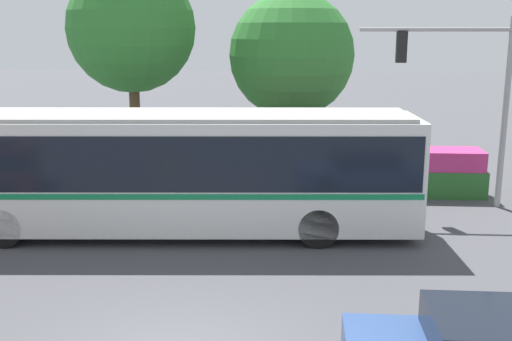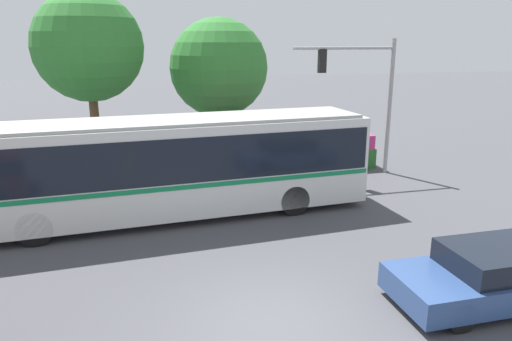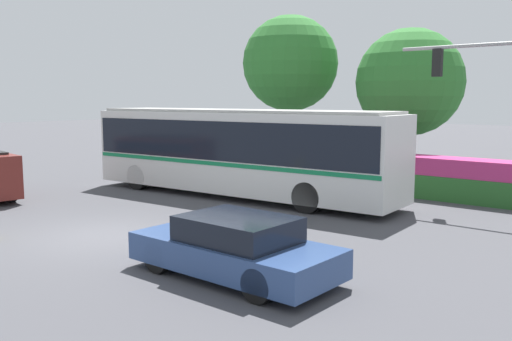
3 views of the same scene
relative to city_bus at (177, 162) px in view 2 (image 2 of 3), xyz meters
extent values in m
plane|color=#444449|center=(1.15, -6.73, -1.82)|extent=(140.00, 140.00, 0.00)
cube|color=silver|center=(0.01, 0.00, -0.15)|extent=(12.49, 3.23, 2.85)
cube|color=black|center=(0.01, 0.00, 0.31)|extent=(12.24, 3.26, 1.37)
cube|color=#147A47|center=(0.01, 0.00, -0.49)|extent=(12.37, 3.26, 0.14)
cube|color=#959592|center=(0.01, 0.00, 1.33)|extent=(11.98, 3.01, 0.10)
cylinder|color=black|center=(-4.12, -1.35, -1.32)|extent=(1.02, 0.36, 1.00)
cylinder|color=black|center=(-4.25, 0.83, -1.32)|extent=(1.02, 0.36, 1.00)
cylinder|color=black|center=(3.66, -0.87, -1.32)|extent=(1.02, 0.36, 1.00)
cylinder|color=black|center=(3.52, 1.31, -1.32)|extent=(1.02, 0.36, 1.00)
cube|color=navy|center=(6.06, -7.02, -1.35)|extent=(4.42, 1.91, 0.58)
cube|color=black|center=(6.17, -7.02, -0.81)|extent=(2.21, 1.67, 0.50)
cylinder|color=black|center=(4.69, -7.84, -1.50)|extent=(0.65, 0.22, 0.65)
cylinder|color=black|center=(4.70, -6.18, -1.50)|extent=(0.65, 0.22, 0.65)
cylinder|color=black|center=(7.39, -6.20, -1.50)|extent=(0.65, 0.22, 0.65)
cylinder|color=gray|center=(9.22, 3.08, 1.00)|extent=(0.18, 0.18, 5.64)
cylinder|color=gray|center=(7.05, 3.08, 3.44)|extent=(4.34, 0.12, 0.12)
cube|color=black|center=(6.11, 3.08, 2.94)|extent=(0.30, 0.22, 0.90)
cylinder|color=red|center=(6.11, 3.20, 3.24)|extent=(0.18, 0.02, 0.18)
cylinder|color=yellow|center=(6.11, 3.20, 2.94)|extent=(0.18, 0.02, 0.18)
cylinder|color=green|center=(6.11, 3.20, 2.64)|extent=(0.18, 0.02, 0.18)
cube|color=#286028|center=(5.00, 4.40, -1.39)|extent=(8.30, 1.32, 0.87)
cube|color=#B22D6B|center=(5.00, 4.40, -0.64)|extent=(8.13, 1.26, 0.62)
cylinder|color=brown|center=(-2.92, 7.21, -0.01)|extent=(0.39, 0.39, 3.62)
sphere|color=#2D752D|center=(-2.92, 7.21, 3.48)|extent=(4.66, 4.66, 4.66)
cylinder|color=brown|center=(2.88, 8.16, -0.51)|extent=(0.39, 0.39, 2.62)
sphere|color=#2D752D|center=(2.88, 8.16, 2.49)|extent=(4.70, 4.70, 4.70)
camera|label=1|loc=(3.06, -15.55, 3.51)|focal=43.65mm
camera|label=2|loc=(-1.23, -14.67, 3.68)|focal=33.00mm
camera|label=3|loc=(13.34, -15.14, 1.77)|focal=38.89mm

